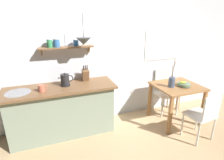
{
  "coord_description": "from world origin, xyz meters",
  "views": [
    {
      "loc": [
        -1.16,
        -2.63,
        2.03
      ],
      "look_at": [
        -0.1,
        0.25,
        0.95
      ],
      "focal_mm": 28.95,
      "sensor_mm": 36.0,
      "label": 1
    }
  ],
  "objects_px": {
    "dining_chair_far": "(164,89)",
    "fruit_bowl": "(184,84)",
    "knife_block": "(85,75)",
    "dining_table": "(177,92)",
    "pendant_lamp": "(84,41)",
    "electric_kettle": "(65,80)",
    "dining_chair_near": "(204,114)",
    "coffee_mug_by_sink": "(42,88)",
    "twig_vase": "(172,82)"
  },
  "relations": [
    {
      "from": "fruit_bowl",
      "to": "electric_kettle",
      "type": "bearing_deg",
      "value": 168.84
    },
    {
      "from": "dining_chair_near",
      "to": "coffee_mug_by_sink",
      "type": "distance_m",
      "value": 2.67
    },
    {
      "from": "dining_chair_far",
      "to": "fruit_bowl",
      "type": "bearing_deg",
      "value": -85.77
    },
    {
      "from": "electric_kettle",
      "to": "knife_block",
      "type": "xyz_separation_m",
      "value": [
        0.37,
        0.12,
        0.02
      ]
    },
    {
      "from": "dining_table",
      "to": "twig_vase",
      "type": "height_order",
      "value": "twig_vase"
    },
    {
      "from": "twig_vase",
      "to": "electric_kettle",
      "type": "bearing_deg",
      "value": 168.82
    },
    {
      "from": "dining_table",
      "to": "knife_block",
      "type": "distance_m",
      "value": 1.8
    },
    {
      "from": "coffee_mug_by_sink",
      "to": "twig_vase",
      "type": "bearing_deg",
      "value": -6.04
    },
    {
      "from": "dining_chair_far",
      "to": "fruit_bowl",
      "type": "relative_size",
      "value": 3.97
    },
    {
      "from": "twig_vase",
      "to": "knife_block",
      "type": "bearing_deg",
      "value": 161.89
    },
    {
      "from": "twig_vase",
      "to": "pendant_lamp",
      "type": "height_order",
      "value": "pendant_lamp"
    },
    {
      "from": "electric_kettle",
      "to": "knife_block",
      "type": "distance_m",
      "value": 0.39
    },
    {
      "from": "dining_table",
      "to": "fruit_bowl",
      "type": "xyz_separation_m",
      "value": [
        0.08,
        -0.08,
        0.17
      ]
    },
    {
      "from": "knife_block",
      "to": "pendant_lamp",
      "type": "relative_size",
      "value": 0.59
    },
    {
      "from": "pendant_lamp",
      "to": "dining_chair_near",
      "type": "bearing_deg",
      "value": -28.8
    },
    {
      "from": "dining_table",
      "to": "electric_kettle",
      "type": "height_order",
      "value": "electric_kettle"
    },
    {
      "from": "dining_table",
      "to": "electric_kettle",
      "type": "bearing_deg",
      "value": 170.56
    },
    {
      "from": "knife_block",
      "to": "coffee_mug_by_sink",
      "type": "relative_size",
      "value": 2.13
    },
    {
      "from": "fruit_bowl",
      "to": "electric_kettle",
      "type": "height_order",
      "value": "electric_kettle"
    },
    {
      "from": "dining_table",
      "to": "pendant_lamp",
      "type": "distance_m",
      "value": 2.03
    },
    {
      "from": "dining_chair_near",
      "to": "coffee_mug_by_sink",
      "type": "relative_size",
      "value": 6.29
    },
    {
      "from": "electric_kettle",
      "to": "coffee_mug_by_sink",
      "type": "bearing_deg",
      "value": -160.43
    },
    {
      "from": "fruit_bowl",
      "to": "knife_block",
      "type": "height_order",
      "value": "knife_block"
    },
    {
      "from": "knife_block",
      "to": "dining_chair_near",
      "type": "bearing_deg",
      "value": -33.87
    },
    {
      "from": "dining_chair_near",
      "to": "knife_block",
      "type": "xyz_separation_m",
      "value": [
        -1.71,
        1.15,
        0.53
      ]
    },
    {
      "from": "dining_chair_far",
      "to": "pendant_lamp",
      "type": "distance_m",
      "value": 2.11
    },
    {
      "from": "dining_chair_far",
      "to": "knife_block",
      "type": "distance_m",
      "value": 1.81
    },
    {
      "from": "dining_table",
      "to": "electric_kettle",
      "type": "relative_size",
      "value": 3.44
    },
    {
      "from": "dining_table",
      "to": "coffee_mug_by_sink",
      "type": "bearing_deg",
      "value": 175.1
    },
    {
      "from": "knife_block",
      "to": "dining_chair_far",
      "type": "bearing_deg",
      "value": -1.16
    },
    {
      "from": "coffee_mug_by_sink",
      "to": "pendant_lamp",
      "type": "distance_m",
      "value": 0.99
    },
    {
      "from": "dining_table",
      "to": "dining_chair_far",
      "type": "distance_m",
      "value": 0.45
    },
    {
      "from": "dining_chair_near",
      "to": "dining_chair_far",
      "type": "xyz_separation_m",
      "value": [
        0.02,
        1.12,
        0.02
      ]
    },
    {
      "from": "dining_chair_far",
      "to": "twig_vase",
      "type": "height_order",
      "value": "twig_vase"
    },
    {
      "from": "dining_chair_far",
      "to": "twig_vase",
      "type": "xyz_separation_m",
      "value": [
        -0.21,
        -0.46,
        0.35
      ]
    },
    {
      "from": "dining_table",
      "to": "dining_chair_far",
      "type": "relative_size",
      "value": 0.9
    },
    {
      "from": "fruit_bowl",
      "to": "pendant_lamp",
      "type": "height_order",
      "value": "pendant_lamp"
    },
    {
      "from": "dining_chair_near",
      "to": "dining_table",
      "type": "bearing_deg",
      "value": 91.72
    },
    {
      "from": "coffee_mug_by_sink",
      "to": "dining_chair_near",
      "type": "bearing_deg",
      "value": -19.91
    },
    {
      "from": "dining_chair_near",
      "to": "knife_block",
      "type": "bearing_deg",
      "value": 146.13
    },
    {
      "from": "knife_block",
      "to": "pendant_lamp",
      "type": "bearing_deg",
      "value": -101.58
    },
    {
      "from": "dining_chair_far",
      "to": "knife_block",
      "type": "xyz_separation_m",
      "value": [
        -1.73,
        0.04,
        0.51
      ]
    },
    {
      "from": "pendant_lamp",
      "to": "dining_table",
      "type": "bearing_deg",
      "value": -9.17
    },
    {
      "from": "electric_kettle",
      "to": "coffee_mug_by_sink",
      "type": "xyz_separation_m",
      "value": [
        -0.38,
        -0.13,
        -0.05
      ]
    },
    {
      "from": "twig_vase",
      "to": "coffee_mug_by_sink",
      "type": "distance_m",
      "value": 2.29
    },
    {
      "from": "fruit_bowl",
      "to": "knife_block",
      "type": "xyz_separation_m",
      "value": [
        -1.77,
        0.55,
        0.22
      ]
    },
    {
      "from": "dining_chair_far",
      "to": "pendant_lamp",
      "type": "bearing_deg",
      "value": -175.09
    },
    {
      "from": "knife_block",
      "to": "coffee_mug_by_sink",
      "type": "height_order",
      "value": "knife_block"
    },
    {
      "from": "twig_vase",
      "to": "electric_kettle",
      "type": "distance_m",
      "value": 1.94
    },
    {
      "from": "dining_table",
      "to": "knife_block",
      "type": "bearing_deg",
      "value": 164.6
    }
  ]
}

